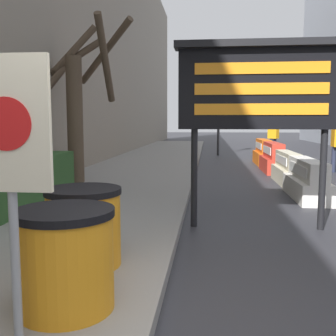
# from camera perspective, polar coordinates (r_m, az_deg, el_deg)

# --- Properties ---
(bare_tree) EXTENTS (2.26, 2.33, 4.00)m
(bare_tree) POSITION_cam_1_polar(r_m,az_deg,el_deg) (9.95, -12.67, 10.18)
(bare_tree) COLOR #4C3D2D
(bare_tree) RESTS_ON sidewalk_left
(barrel_drum_foreground) EXTENTS (0.77, 0.77, 0.80)m
(barrel_drum_foreground) POSITION_cam_1_polar(r_m,az_deg,el_deg) (3.23, -14.65, -12.64)
(barrel_drum_foreground) COLOR orange
(barrel_drum_foreground) RESTS_ON sidewalk_left
(barrel_drum_middle) EXTENTS (0.77, 0.77, 0.80)m
(barrel_drum_middle) POSITION_cam_1_polar(r_m,az_deg,el_deg) (4.12, -12.12, -8.31)
(barrel_drum_middle) COLOR orange
(barrel_drum_middle) RESTS_ON sidewalk_left
(warning_sign) EXTENTS (0.55, 0.08, 1.87)m
(warning_sign) POSITION_cam_1_polar(r_m,az_deg,el_deg) (2.65, -22.10, 2.66)
(warning_sign) COLOR gray
(warning_sign) RESTS_ON sidewalk_left
(message_board) EXTENTS (2.49, 0.36, 2.75)m
(message_board) POSITION_cam_1_polar(r_m,az_deg,el_deg) (6.00, 13.18, 11.21)
(message_board) COLOR black
(message_board) RESTS_ON ground_plane
(jersey_barrier_white) EXTENTS (0.63, 1.98, 0.82)m
(jersey_barrier_white) POSITION_cam_1_polar(r_m,az_deg,el_deg) (8.77, 19.54, -1.83)
(jersey_barrier_white) COLOR silver
(jersey_barrier_white) RESTS_ON ground_plane
(jersey_barrier_cream) EXTENTS (0.55, 1.88, 0.82)m
(jersey_barrier_cream) POSITION_cam_1_polar(r_m,az_deg,el_deg) (10.79, 16.95, -0.19)
(jersey_barrier_cream) COLOR beige
(jersey_barrier_cream) RESTS_ON ground_plane
(jersey_barrier_red_striped) EXTENTS (0.65, 1.96, 0.94)m
(jersey_barrier_red_striped) POSITION_cam_1_polar(r_m,az_deg,el_deg) (13.10, 15.00, 1.26)
(jersey_barrier_red_striped) COLOR red
(jersey_barrier_red_striped) RESTS_ON ground_plane
(jersey_barrier_orange_far) EXTENTS (0.58, 1.99, 0.95)m
(jersey_barrier_orange_far) POSITION_cam_1_polar(r_m,az_deg,el_deg) (15.41, 13.64, 2.09)
(jersey_barrier_orange_far) COLOR orange
(jersey_barrier_orange_far) RESTS_ON ground_plane
(traffic_cone_near) EXTENTS (0.39, 0.39, 0.69)m
(traffic_cone_near) POSITION_cam_1_polar(r_m,az_deg,el_deg) (16.59, 13.74, 2.13)
(traffic_cone_near) COLOR black
(traffic_cone_near) RESTS_ON ground_plane
(traffic_light_near_curb) EXTENTS (0.28, 0.45, 4.32)m
(traffic_light_near_curb) POSITION_cam_1_polar(r_m,az_deg,el_deg) (19.01, 7.41, 11.21)
(traffic_light_near_curb) COLOR #2D2D30
(traffic_light_near_curb) RESTS_ON ground_plane
(pedestrian_passerby) EXTENTS (0.52, 0.49, 1.72)m
(pedestrian_passerby) POSITION_cam_1_polar(r_m,az_deg,el_deg) (19.06, 15.03, 4.71)
(pedestrian_passerby) COLOR #23283D
(pedestrian_passerby) RESTS_ON ground_plane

